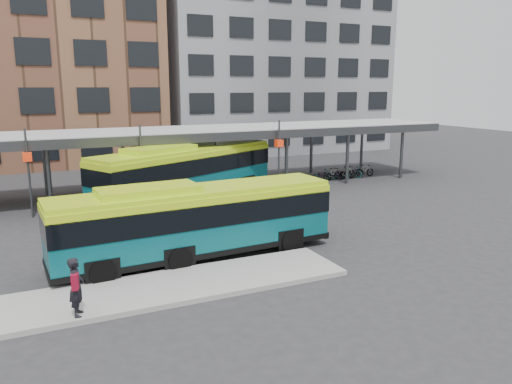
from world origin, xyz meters
The scene contains 9 objects.
ground centered at (0.00, 0.00, 0.00)m, with size 120.00×120.00×0.00m, color #28282B.
boarding_island centered at (-5.50, -3.00, 0.09)m, with size 14.00×3.00×0.18m, color gray.
canopy centered at (-0.06, 12.87, 3.91)m, with size 40.00×6.53×4.80m.
building_brick centered at (-10.00, 32.00, 11.00)m, with size 26.00×14.00×22.00m, color brown.
building_grey centered at (16.00, 32.00, 10.00)m, with size 24.00×14.00×20.00m, color slate.
bus_front centered at (-3.05, -0.24, 1.66)m, with size 11.70×3.14×3.19m.
bus_rear centered at (-0.17, 10.13, 1.85)m, with size 12.78×8.20×3.56m.
pedestrian centered at (-8.05, -4.13, 1.11)m, with size 0.57×0.74×1.83m.
bike_rack centered at (12.74, 12.03, 0.46)m, with size 5.82×1.13×1.01m.
Camera 1 is at (-9.09, -19.08, 6.99)m, focal length 35.00 mm.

